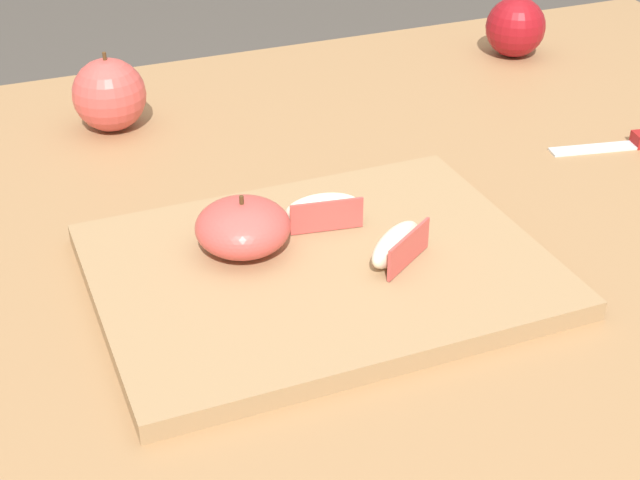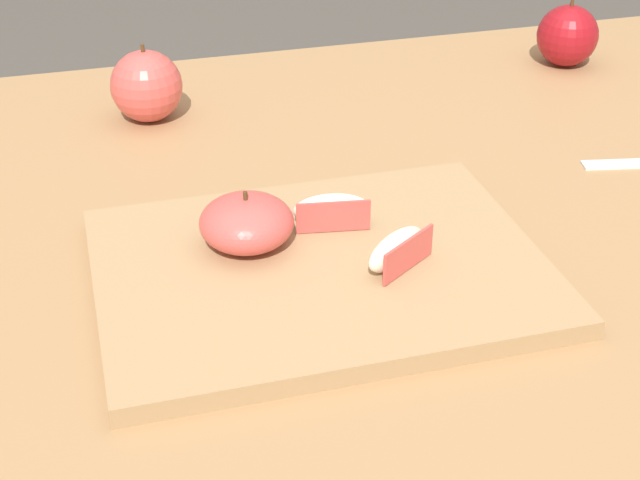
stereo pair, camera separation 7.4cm
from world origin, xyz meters
The scene contains 7 objects.
dining_table centered at (0.00, 0.00, 0.62)m, with size 1.30×0.87×0.72m.
cutting_board centered at (-0.07, -0.09, 0.73)m, with size 0.36×0.27×0.02m.
apple_half_skin_up centered at (-0.12, -0.05, 0.76)m, with size 0.08×0.08×0.05m.
apple_wedge_right centered at (-0.04, -0.04, 0.75)m, with size 0.07×0.03×0.03m.
apple_wedge_near_knife centered at (-0.01, -0.11, 0.75)m, with size 0.07×0.06×0.03m.
whole_apple_pink_lady centered at (-0.16, 0.26, 0.76)m, with size 0.08×0.08×0.09m.
whole_apple_red_delicious centered at (0.35, 0.29, 0.76)m, with size 0.07×0.07×0.08m.
Camera 2 is at (-0.24, -0.70, 1.14)m, focal length 52.53 mm.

